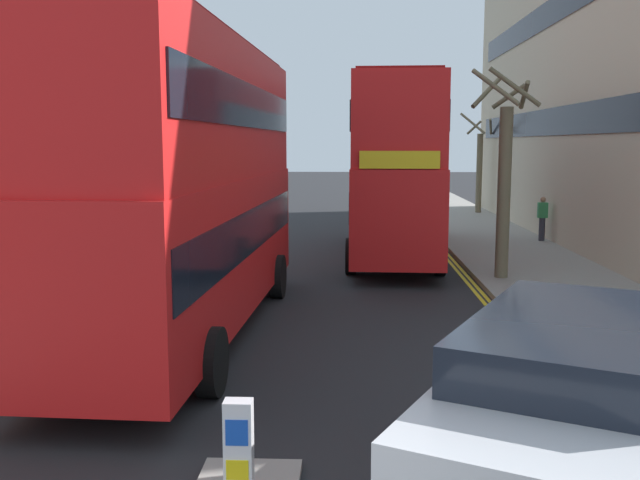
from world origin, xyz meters
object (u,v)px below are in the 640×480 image
Objects in this scene: double_decker_bus_oncoming at (393,164)px; taxi_minivan at (567,436)px; double_decker_bus_away at (186,179)px; keep_left_bollard at (239,459)px; pedestrian_far at (542,218)px.

taxi_minivan is (0.56, -16.89, -1.96)m from double_decker_bus_oncoming.
double_decker_bus_away is at bearing 125.49° from taxi_minivan.
double_decker_bus_oncoming is (2.49, 16.50, 2.42)m from keep_left_bollard.
keep_left_bollard is 7.45m from double_decker_bus_away.
double_decker_bus_oncoming is (4.53, 9.75, 0.00)m from double_decker_bus_away.
pedestrian_far is (10.20, 12.68, -2.04)m from double_decker_bus_away.
double_decker_bus_away reaches higher than pedestrian_far.
double_decker_bus_away is 1.00× the size of double_decker_bus_oncoming.
pedestrian_far is at bearing 51.17° from double_decker_bus_away.
keep_left_bollard is 0.10× the size of double_decker_bus_away.
double_decker_bus_away reaches higher than taxi_minivan.
double_decker_bus_oncoming is at bearing -152.76° from pedestrian_far.
keep_left_bollard is at bearing 172.85° from taxi_minivan.
double_decker_bus_away is at bearing -128.83° from pedestrian_far.
taxi_minivan reaches higher than keep_left_bollard.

